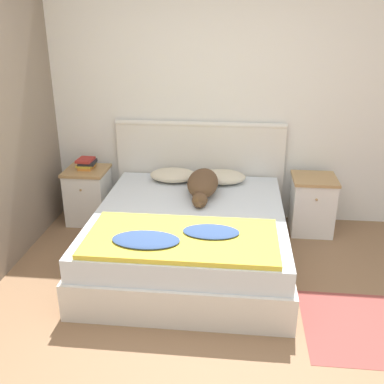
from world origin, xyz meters
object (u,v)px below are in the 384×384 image
bed (190,237)px  pillow_left (173,175)px  nightstand_right (312,204)px  book_stack (87,163)px  pillow_right (222,177)px  dog (203,184)px  nightstand_left (88,195)px

bed → pillow_left: (-0.25, 0.74, 0.31)m
nightstand_right → book_stack: 2.36m
nightstand_right → bed: bearing=-147.6°
bed → book_stack: size_ratio=9.08×
pillow_right → book_stack: size_ratio=2.23×
bed → dog: bearing=78.4°
nightstand_left → pillow_right: 1.44m
bed → nightstand_right: (1.16, 0.74, 0.05)m
pillow_right → bed: bearing=-108.6°
dog → pillow_left: bearing=133.8°
nightstand_left → pillow_left: bearing=-0.2°
nightstand_right → pillow_right: pillow_right is taller
nightstand_left → pillow_right: bearing=-0.1°
nightstand_right → pillow_right: size_ratio=1.23×
pillow_right → dog: dog is taller
nightstand_right → pillow_left: size_ratio=1.23×
nightstand_left → pillow_left: 0.95m
nightstand_left → nightstand_right: size_ratio=1.00×
bed → book_stack: bearing=146.4°
pillow_left → dog: (0.33, -0.34, 0.04)m
bed → pillow_right: bearing=71.4°
nightstand_left → dog: 1.33m
dog → nightstand_left: bearing=164.5°
dog → book_stack: bearing=163.0°
bed → book_stack: book_stack is taller
bed → nightstand_left: (-1.16, 0.74, 0.05)m
bed → nightstand_left: 1.38m
pillow_right → book_stack: (-1.41, 0.04, 0.08)m
pillow_left → book_stack: book_stack is taller
bed → nightstand_left: bearing=147.6°
pillow_left → dog: dog is taller
nightstand_left → nightstand_right: (2.33, 0.00, 0.00)m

